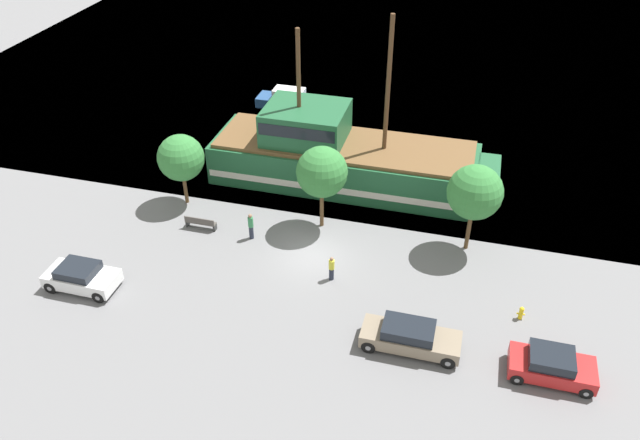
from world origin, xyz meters
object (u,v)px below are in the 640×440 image
fire_hydrant (521,312)px  parked_car_curb_front (81,277)px  pirate_ship (340,156)px  pedestrian_walking_near (251,226)px  pedestrian_walking_far (332,268)px  parked_car_curb_rear (552,366)px  parked_car_curb_mid (410,337)px  bench_promenade_east (200,223)px  moored_boat_dockside (293,101)px

fire_hydrant → parked_car_curb_front: bearing=-171.0°
pirate_ship → pedestrian_walking_near: size_ratio=10.93×
pirate_ship → pedestrian_walking_far: pirate_ship is taller
parked_car_curb_rear → fire_hydrant: bearing=110.0°
pedestrian_walking_far → pirate_ship: bearing=101.0°
parked_car_curb_mid → bench_promenade_east: 15.43m
parked_car_curb_mid → fire_hydrant: bearing=33.8°
pirate_ship → parked_car_curb_front: 18.25m
pirate_ship → moored_boat_dockside: 12.56m
pedestrian_walking_far → pedestrian_walking_near: bearing=156.5°
moored_boat_dockside → pedestrian_walking_near: 18.74m
parked_car_curb_rear → parked_car_curb_front: bearing=-179.9°
parked_car_curb_mid → bench_promenade_east: bearing=154.8°
fire_hydrant → pedestrian_walking_near: (-15.82, 2.95, 0.48)m
pedestrian_walking_near → pedestrian_walking_far: pedestrian_walking_near is taller
parked_car_curb_mid → fire_hydrant: parked_car_curb_mid is taller
pirate_ship → pedestrian_walking_far: bearing=-79.0°
pirate_ship → pedestrian_walking_far: 10.60m
parked_car_curb_mid → fire_hydrant: 6.34m
parked_car_curb_front → parked_car_curb_mid: size_ratio=0.81×
moored_boat_dockside → fire_hydrant: size_ratio=8.43×
parked_car_curb_rear → fire_hydrant: size_ratio=5.07×
pirate_ship → moored_boat_dockside: (-6.60, 10.60, -1.33)m
fire_hydrant → bench_promenade_east: (-19.21, 3.05, 0.04)m
parked_car_curb_rear → moored_boat_dockside: bearing=128.8°
fire_hydrant → moored_boat_dockside: bearing=131.3°
bench_promenade_east → pirate_ship: bearing=48.1°
parked_car_curb_rear → pedestrian_walking_far: size_ratio=2.54×
moored_boat_dockside → pedestrian_walking_near: bearing=-80.8°
parked_car_curb_rear → bench_promenade_east: (-20.53, 6.68, -0.28)m
parked_car_curb_mid → pedestrian_walking_near: pedestrian_walking_near is taller
pirate_ship → pedestrian_walking_near: 8.74m
bench_promenade_east → pedestrian_walking_near: pedestrian_walking_near is taller
parked_car_curb_front → pedestrian_walking_far: (12.98, 4.19, 0.03)m
parked_car_curb_mid → bench_promenade_east: size_ratio=2.46×
parked_car_curb_front → parked_car_curb_mid: (17.92, 0.17, 0.01)m
pedestrian_walking_near → parked_car_curb_rear: bearing=-21.0°
parked_car_curb_front → pedestrian_walking_far: 13.64m
pirate_ship → parked_car_curb_rear: bearing=-46.9°
parked_car_curb_front → pirate_ship: bearing=53.0°
parked_car_curb_rear → bench_promenade_east: 21.59m
moored_boat_dockside → pedestrian_walking_near: size_ratio=3.68×
parked_car_curb_front → fire_hydrant: bearing=9.0°
pedestrian_walking_near → pedestrian_walking_far: size_ratio=1.15×
parked_car_curb_front → parked_car_curb_rear: parked_car_curb_rear is taller
moored_boat_dockside → pedestrian_walking_far: (8.62, -20.95, 0.17)m
parked_car_curb_mid → bench_promenade_east: parked_car_curb_mid is taller
fire_hydrant → bench_promenade_east: bearing=171.0°
moored_boat_dockside → bench_promenade_east: bearing=-91.2°
pirate_ship → bench_promenade_east: size_ratio=9.81×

